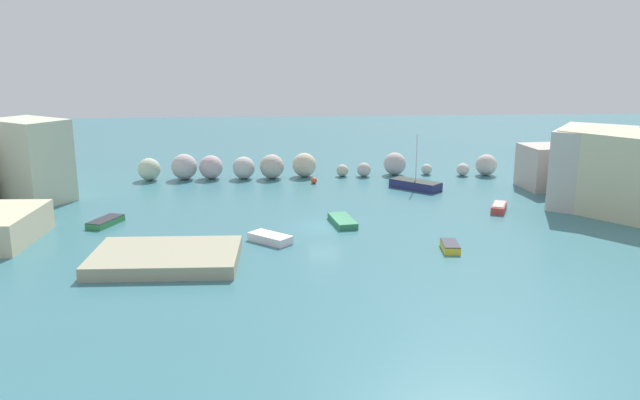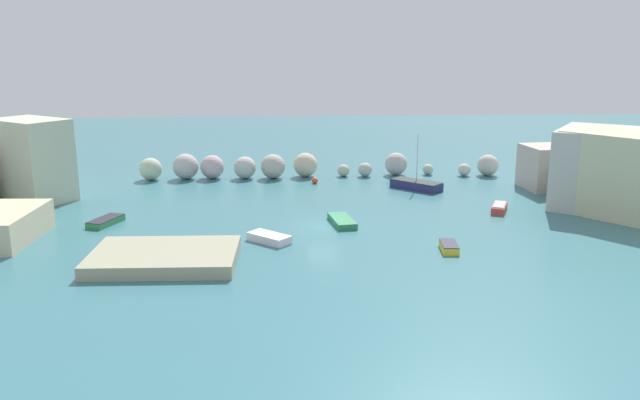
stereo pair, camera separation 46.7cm
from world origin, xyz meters
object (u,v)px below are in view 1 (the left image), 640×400
object	(u,v)px
moored_boat_1	(415,185)
stone_dock	(166,257)
channel_buoy	(314,180)
moored_boat_3	(270,238)
moored_boat_5	(106,222)
moored_boat_0	(450,246)
moored_boat_2	(499,207)
moored_boat_4	(343,221)

from	to	relation	value
moored_boat_1	stone_dock	bearing A→B (deg)	88.81
channel_buoy	moored_boat_1	world-z (taller)	moored_boat_1
moored_boat_3	moored_boat_5	xyz separation A→B (m)	(-13.53, 5.56, -0.04)
channel_buoy	stone_dock	bearing A→B (deg)	-114.91
moored_boat_0	moored_boat_5	distance (m)	27.78
moored_boat_2	moored_boat_1	bearing A→B (deg)	55.85
moored_boat_3	moored_boat_1	bearing A→B (deg)	91.02
channel_buoy	moored_boat_1	distance (m)	10.73
moored_boat_2	moored_boat_4	size ratio (longest dim) A/B	0.75
stone_dock	moored_boat_3	distance (m)	8.23
moored_boat_4	moored_boat_5	distance (m)	19.47
moored_boat_1	moored_boat_3	distance (m)	22.35
stone_dock	moored_boat_1	size ratio (longest dim) A/B	1.74
stone_dock	moored_boat_1	bearing A→B (deg)	44.50
stone_dock	moored_boat_2	xyz separation A→B (m)	(27.16, 12.05, -0.11)
moored_boat_5	moored_boat_0	bearing A→B (deg)	-86.31
channel_buoy	moored_boat_2	bearing A→B (deg)	-38.65
channel_buoy	moored_boat_5	world-z (taller)	channel_buoy
stone_dock	moored_boat_4	xyz separation A→B (m)	(12.89, 8.93, -0.20)
stone_dock	moored_boat_2	distance (m)	29.71
moored_boat_0	moored_boat_4	bearing A→B (deg)	49.35
moored_boat_5	moored_boat_2	bearing A→B (deg)	-65.12
moored_boat_2	moored_boat_3	world-z (taller)	moored_boat_2
moored_boat_1	moored_boat_2	size ratio (longest dim) A/B	1.75
moored_boat_1	moored_boat_3	xyz separation A→B (m)	(-14.64, -16.89, -0.15)
moored_boat_1	moored_boat_2	xyz separation A→B (m)	(5.53, -9.20, -0.12)
channel_buoy	moored_boat_3	bearing A→B (deg)	-102.40
moored_boat_1	moored_boat_4	xyz separation A→B (m)	(-8.73, -12.32, -0.20)
moored_boat_4	moored_boat_0	bearing A→B (deg)	34.62
moored_boat_3	moored_boat_5	size ratio (longest dim) A/B	0.94
moored_boat_4	moored_boat_3	bearing A→B (deg)	-61.25
moored_boat_4	moored_boat_5	bearing A→B (deg)	-101.86
moored_boat_0	moored_boat_3	world-z (taller)	moored_boat_3
moored_boat_0	moored_boat_2	world-z (taller)	moored_boat_2
moored_boat_0	moored_boat_4	size ratio (longest dim) A/B	0.59
moored_boat_0	moored_boat_1	size ratio (longest dim) A/B	0.45
moored_boat_2	moored_boat_4	xyz separation A→B (m)	(-14.26, -3.12, -0.09)
moored_boat_0	moored_boat_3	distance (m)	13.25
channel_buoy	moored_boat_0	size ratio (longest dim) A/B	0.26
stone_dock	moored_boat_3	size ratio (longest dim) A/B	2.79
moored_boat_4	moored_boat_5	world-z (taller)	moored_boat_5
moored_boat_3	channel_buoy	bearing A→B (deg)	119.54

